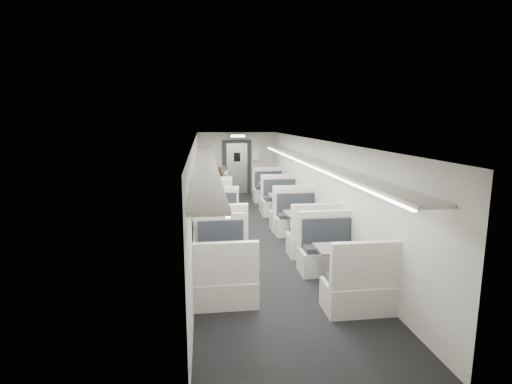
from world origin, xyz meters
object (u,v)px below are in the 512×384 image
object	(u,v)px
booth_left_d	(223,266)
booth_right_c	(304,228)
booth_left_a	(214,198)
booth_left_b	(215,210)
booth_right_b	(286,208)
booth_left_c	(218,230)
booth_right_d	(342,268)
exit_sign	(238,136)
passenger	(222,190)
booth_right_a	(273,194)
vestibule_door	(237,167)

from	to	relation	value
booth_left_d	booth_right_c	world-z (taller)	booth_right_c
booth_left_a	booth_left_b	bearing A→B (deg)	-90.00
booth_left_a	booth_right_c	xyz separation A→B (m)	(2.00, -3.94, 0.01)
booth_right_b	booth_right_c	size ratio (longest dim) A/B	1.04
booth_left_c	booth_right_b	distance (m)	2.88
booth_left_a	booth_right_d	xyz separation A→B (m)	(2.00, -6.52, 0.01)
booth_left_a	exit_sign	xyz separation A→B (m)	(1.00, 2.21, 1.90)
booth_left_c	passenger	bearing A→B (deg)	85.46
booth_right_a	booth_right_c	world-z (taller)	booth_right_a
booth_left_a	booth_left_b	distance (m)	1.87
booth_left_c	booth_right_c	xyz separation A→B (m)	(2.00, -0.03, -0.02)
booth_right_b	booth_left_c	bearing A→B (deg)	-133.92
booth_left_c	booth_right_c	world-z (taller)	booth_left_c
booth_left_a	exit_sign	world-z (taller)	exit_sign
booth_left_c	booth_right_b	bearing A→B (deg)	46.08
exit_sign	booth_right_d	bearing A→B (deg)	-83.47
passenger	booth_left_a	bearing A→B (deg)	111.26
booth_left_d	booth_right_b	xyz separation A→B (m)	(2.00, 4.26, 0.05)
booth_left_b	booth_right_d	bearing A→B (deg)	-66.76
booth_right_a	booth_left_d	bearing A→B (deg)	-107.44
vestibule_door	booth_left_d	bearing A→B (deg)	-96.48
passenger	exit_sign	distance (m)	3.36
booth_left_c	vestibule_door	size ratio (longest dim) A/B	1.09
vestibule_door	passenger	bearing A→B (deg)	-102.39
booth_right_d	booth_left_d	bearing A→B (deg)	167.92
booth_right_a	passenger	size ratio (longest dim) A/B	1.49
booth_left_a	booth_right_d	size ratio (longest dim) A/B	0.98
booth_right_c	passenger	bearing A→B (deg)	118.18
booth_right_a	passenger	distance (m)	2.02
booth_left_d	booth_right_a	xyz separation A→B (m)	(2.00, 6.37, 0.04)
booth_left_a	vestibule_door	bearing A→B (deg)	69.69
booth_left_b	booth_right_c	xyz separation A→B (m)	(2.00, -2.07, -0.00)
booth_left_a	booth_left_d	world-z (taller)	booth_left_a
passenger	vestibule_door	distance (m)	3.48
passenger	booth_right_d	bearing A→B (deg)	-72.64
booth_left_c	passenger	distance (m)	3.26
booth_left_b	exit_sign	distance (m)	4.61
vestibule_door	exit_sign	size ratio (longest dim) A/B	3.39
booth_right_b	booth_right_d	world-z (taller)	booth_right_b
passenger	exit_sign	world-z (taller)	exit_sign
passenger	booth_right_b	bearing A→B (deg)	-32.73
passenger	booth_right_c	bearing A→B (deg)	-61.09
booth_right_c	passenger	world-z (taller)	passenger
vestibule_door	booth_right_b	bearing A→B (deg)	-77.58
booth_left_b	booth_right_d	xyz separation A→B (m)	(2.00, -4.66, -0.01)
booth_right_a	exit_sign	distance (m)	2.88
booth_left_a	booth_right_a	world-z (taller)	booth_right_a
booth_right_d	booth_right_b	bearing A→B (deg)	90.00
booth_right_d	passenger	world-z (taller)	passenger
booth_left_b	exit_sign	bearing A→B (deg)	76.23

